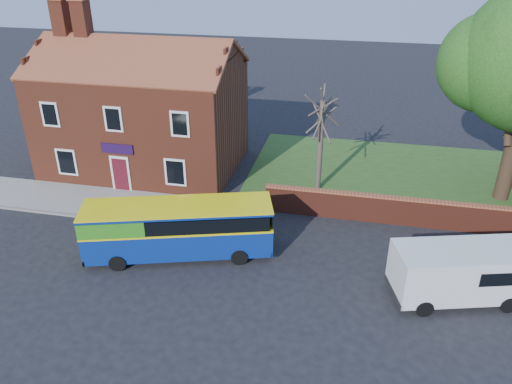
# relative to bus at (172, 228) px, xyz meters

# --- Properties ---
(ground) EXTENTS (120.00, 120.00, 0.00)m
(ground) POSITION_rel_bus_xyz_m (1.50, -1.68, -1.55)
(ground) COLOR black
(ground) RESTS_ON ground
(pavement) EXTENTS (18.00, 3.50, 0.12)m
(pavement) POSITION_rel_bus_xyz_m (-5.50, 4.07, -1.49)
(pavement) COLOR gray
(pavement) RESTS_ON ground
(kerb) EXTENTS (18.00, 0.15, 0.14)m
(kerb) POSITION_rel_bus_xyz_m (-5.50, 2.32, -1.48)
(kerb) COLOR slate
(kerb) RESTS_ON ground
(grass_strip) EXTENTS (26.00, 12.00, 0.04)m
(grass_strip) POSITION_rel_bus_xyz_m (14.50, 11.32, -1.53)
(grass_strip) COLOR #426B28
(grass_strip) RESTS_ON ground
(shop_building) EXTENTS (12.30, 8.13, 10.50)m
(shop_building) POSITION_rel_bus_xyz_m (-5.53, 9.82, 1.87)
(shop_building) COLOR brown
(shop_building) RESTS_ON ground
(boundary_wall) EXTENTS (22.00, 0.38, 1.60)m
(boundary_wall) POSITION_rel_bus_xyz_m (14.50, 5.32, -0.73)
(boundary_wall) COLOR maroon
(boundary_wall) RESTS_ON ground
(bus) EXTENTS (9.15, 4.75, 2.71)m
(bus) POSITION_rel_bus_xyz_m (0.00, 0.00, 0.00)
(bus) COLOR navy
(bus) RESTS_ON ground
(van_near) EXTENTS (5.95, 3.67, 2.44)m
(van_near) POSITION_rel_bus_xyz_m (12.97, -0.51, -0.18)
(van_near) COLOR silver
(van_near) RESTS_ON ground
(bare_tree) EXTENTS (2.30, 2.74, 6.13)m
(bare_tree) POSITION_rel_bus_xyz_m (6.10, 8.54, 1.60)
(bare_tree) COLOR #4C4238
(bare_tree) RESTS_ON ground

